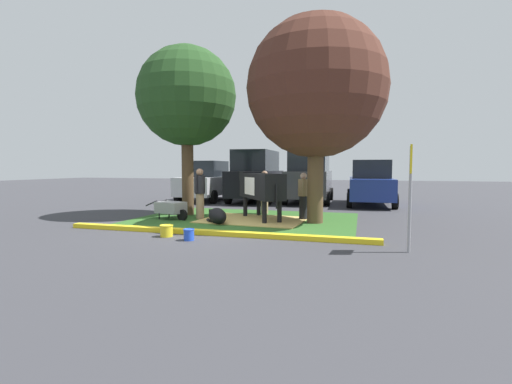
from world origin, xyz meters
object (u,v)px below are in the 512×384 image
(person_handler, at_px, (265,191))
(sedan_silver, at_px, (207,181))
(person_visitor_near, at_px, (303,195))
(suv_black, at_px, (256,176))
(shade_tree_left, at_px, (187,97))
(bucket_blue, at_px, (189,234))
(cow_holstein, at_px, (260,186))
(sedan_blue, at_px, (370,183))
(bucket_yellow, at_px, (166,231))
(shade_tree_right, at_px, (316,88))
(suv_dark_grey, at_px, (310,176))
(calf_lying, at_px, (217,216))
(parking_sign, at_px, (411,177))
(person_visitor_far, at_px, (200,192))
(wheelbarrow, at_px, (171,208))

(person_handler, height_order, sedan_silver, sedan_silver)
(person_visitor_near, distance_m, suv_black, 6.55)
(shade_tree_left, bearing_deg, bucket_blue, -62.92)
(bucket_blue, relative_size, sedan_silver, 0.06)
(cow_holstein, bearing_deg, sedan_blue, 58.73)
(sedan_blue, bearing_deg, suv_black, 178.58)
(bucket_yellow, distance_m, bucket_blue, 0.78)
(cow_holstein, relative_size, person_handler, 1.72)
(cow_holstein, bearing_deg, shade_tree_right, -8.02)
(person_handler, relative_size, suv_dark_grey, 0.34)
(calf_lying, relative_size, person_visitor_near, 0.81)
(cow_holstein, distance_m, bucket_yellow, 3.83)
(shade_tree_right, bearing_deg, calf_lying, -161.76)
(parking_sign, height_order, sedan_blue, parking_sign)
(bucket_yellow, height_order, bucket_blue, bucket_yellow)
(cow_holstein, distance_m, person_visitor_far, 1.97)
(sedan_silver, bearing_deg, calf_lying, -63.90)
(sedan_blue, bearing_deg, bucket_yellow, -118.25)
(person_handler, bearing_deg, bucket_blue, -95.36)
(wheelbarrow, height_order, bucket_yellow, wheelbarrow)
(person_handler, distance_m, parking_sign, 6.57)
(cow_holstein, bearing_deg, wheelbarrow, -163.86)
(cow_holstein, distance_m, wheelbarrow, 2.97)
(wheelbarrow, bearing_deg, sedan_blue, 46.38)
(shade_tree_right, relative_size, person_visitor_near, 4.02)
(parking_sign, bearing_deg, sedan_blue, 93.36)
(person_handler, distance_m, bucket_blue, 5.14)
(shade_tree_right, height_order, bucket_yellow, shade_tree_right)
(shade_tree_right, distance_m, suv_dark_grey, 7.25)
(shade_tree_right, distance_m, bucket_blue, 5.77)
(sedan_blue, bearing_deg, sedan_silver, 179.79)
(sedan_silver, distance_m, suv_black, 2.61)
(wheelbarrow, xyz_separation_m, sedan_blue, (6.31, 6.62, 0.60))
(shade_tree_left, distance_m, cow_holstein, 4.15)
(calf_lying, distance_m, sedan_silver, 7.86)
(person_visitor_far, distance_m, suv_black, 6.45)
(bucket_blue, height_order, suv_dark_grey, suv_dark_grey)
(suv_dark_grey, bearing_deg, suv_black, -171.09)
(bucket_yellow, relative_size, sedan_blue, 0.07)
(calf_lying, relative_size, person_handler, 0.79)
(wheelbarrow, bearing_deg, person_handler, 40.56)
(calf_lying, relative_size, parking_sign, 0.58)
(parking_sign, bearing_deg, shade_tree_left, 150.20)
(bucket_blue, bearing_deg, cow_holstein, 79.32)
(parking_sign, height_order, suv_black, suv_black)
(shade_tree_right, xyz_separation_m, parking_sign, (2.28, -3.28, -2.54))
(person_handler, height_order, bucket_blue, person_handler)
(cow_holstein, relative_size, suv_dark_grey, 0.58)
(cow_holstein, relative_size, person_visitor_near, 1.77)
(person_visitor_near, height_order, suv_black, suv_black)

